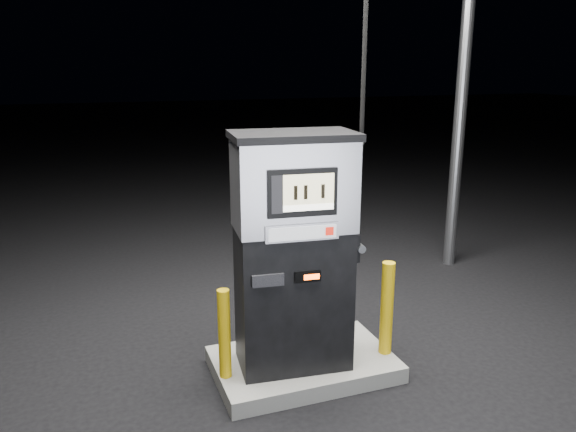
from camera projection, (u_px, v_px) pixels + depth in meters
name	position (u px, v px, depth m)	size (l,w,h in m)	color
ground	(303.00, 372.00, 5.13)	(80.00, 80.00, 0.00)	black
pump_island	(303.00, 364.00, 5.11)	(1.60, 1.00, 0.15)	slate
fuel_dispenser	(294.00, 250.00, 4.73)	(1.15, 0.71, 4.24)	black
bollard_left	(224.00, 334.00, 4.68)	(0.10, 0.10, 0.79)	#E2B20C
bollard_right	(387.00, 308.00, 5.07)	(0.12, 0.12, 0.87)	#E2B20C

